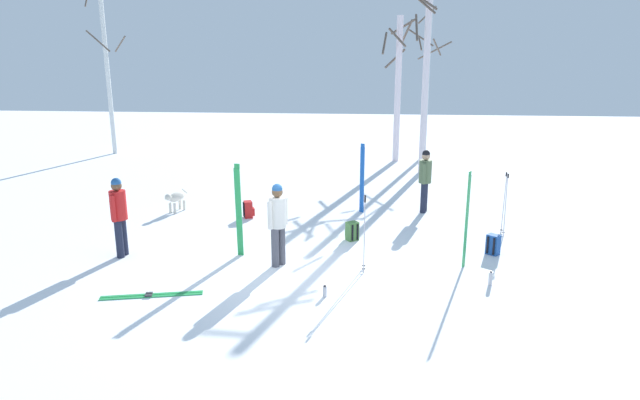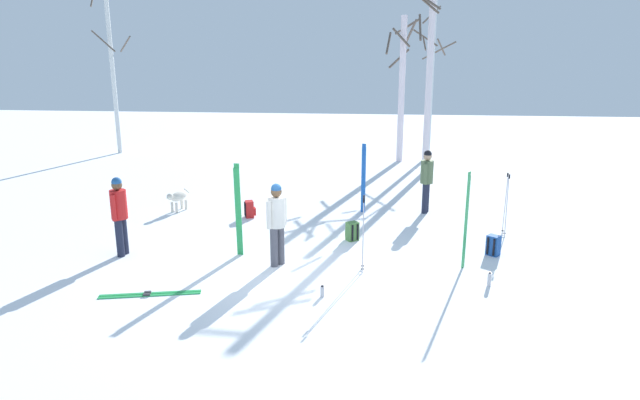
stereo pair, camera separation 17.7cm
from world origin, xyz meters
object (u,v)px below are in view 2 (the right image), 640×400
object	(u,v)px
person_2	(119,211)
ski_pair_planted_2	(363,179)
ski_pair_planted_1	(238,210)
water_bottle_1	(489,279)
ski_pair_planted_0	(466,221)
backpack_2	(250,209)
ski_poles_0	(506,203)
ski_poles_1	(363,232)
person_1	(427,177)
birch_tree_2	(429,69)
birch_tree_0	(112,63)
ski_pair_lying_0	(150,294)
water_bottle_0	(322,291)
backpack_0	(494,245)
dog	(177,197)
backpack_1	(352,231)
person_0	(277,219)
birch_tree_1	(402,85)
birch_tree_3	(431,74)

from	to	relation	value
person_2	ski_pair_planted_2	world-z (taller)	ski_pair_planted_2
ski_pair_planted_1	water_bottle_1	xyz separation A→B (m)	(5.04, -1.15, -0.86)
ski_pair_planted_0	backpack_2	bearing A→B (deg)	149.34
ski_pair_planted_0	ski_poles_0	distance (m)	2.56
ski_poles_1	ski_pair_planted_0	bearing A→B (deg)	11.44
person_1	ski_pair_planted_2	world-z (taller)	ski_pair_planted_2
birch_tree_2	birch_tree_0	bearing A→B (deg)	167.53
backpack_2	birch_tree_0	world-z (taller)	birch_tree_0
person_1	ski_poles_1	bearing A→B (deg)	-109.63
ski_pair_lying_0	water_bottle_0	bearing A→B (deg)	4.66
ski_poles_1	birch_tree_2	bearing A→B (deg)	78.70
ski_pair_planted_2	backpack_0	xyz separation A→B (m)	(2.90, -3.02, -0.73)
ski_poles_0	backpack_2	bearing A→B (deg)	172.69
person_1	birch_tree_2	xyz separation A→B (m)	(0.35, 5.22, 2.70)
dog	ski_pair_planted_2	xyz separation A→B (m)	(5.07, 0.42, 0.55)
dog	birch_tree_2	xyz separation A→B (m)	(7.11, 5.83, 3.29)
backpack_1	birch_tree_2	bearing A→B (deg)	74.04
dog	water_bottle_0	xyz separation A→B (m)	(4.51, -5.10, -0.29)
ski_pair_planted_2	birch_tree_0	xyz separation A→B (m)	(-10.85, 8.26, 2.88)
water_bottle_1	birch_tree_2	xyz separation A→B (m)	(-0.45, 10.14, 3.55)
water_bottle_1	birch_tree_2	bearing A→B (deg)	92.54
dog	water_bottle_1	bearing A→B (deg)	-29.69
water_bottle_0	water_bottle_1	world-z (taller)	water_bottle_1
person_0	backpack_1	xyz separation A→B (m)	(1.44, 1.72, -0.77)
person_1	water_bottle_1	bearing A→B (deg)	-80.72
person_0	person_2	xyz separation A→B (m)	(-3.42, 0.22, 0.00)
person_1	water_bottle_0	bearing A→B (deg)	-111.51
backpack_2	birch_tree_2	bearing A→B (deg)	50.94
person_0	birch_tree_1	size ratio (longest dim) A/B	0.31
ski_pair_lying_0	ski_poles_1	xyz separation A→B (m)	(3.77, 1.55, 0.81)
birch_tree_0	water_bottle_0	bearing A→B (deg)	-53.23
water_bottle_1	dog	bearing A→B (deg)	150.31
water_bottle_0	person_2	bearing A→B (deg)	159.75
water_bottle_0	birch_tree_1	bearing A→B (deg)	82.33
ski_pair_planted_1	backpack_2	size ratio (longest dim) A/B	4.56
person_1	water_bottle_1	world-z (taller)	person_1
water_bottle_0	birch_tree_3	size ratio (longest dim) A/B	0.03
water_bottle_0	ski_pair_planted_2	bearing A→B (deg)	84.29
dog	water_bottle_0	world-z (taller)	dog
ski_pair_planted_2	ski_pair_planted_0	bearing A→B (deg)	-60.55
person_1	birch_tree_2	world-z (taller)	birch_tree_2
ski_pair_planted_0	birch_tree_3	distance (m)	12.58
person_2	water_bottle_0	xyz separation A→B (m)	(4.49, -1.66, -0.88)
ski_pair_planted_1	birch_tree_3	xyz separation A→B (m)	(4.97, 12.12, 2.42)
water_bottle_0	birch_tree_3	world-z (taller)	birch_tree_3
backpack_0	birch_tree_3	world-z (taller)	birch_tree_3
person_2	birch_tree_0	size ratio (longest dim) A/B	0.23
water_bottle_0	person_1	bearing A→B (deg)	68.49
backpack_1	person_0	bearing A→B (deg)	-130.05
birch_tree_1	dog	bearing A→B (deg)	-128.05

